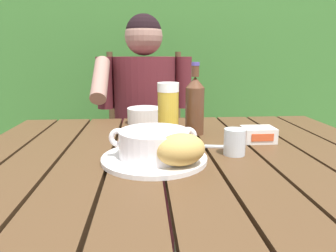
% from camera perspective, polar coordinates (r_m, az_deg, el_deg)
% --- Properties ---
extents(dining_table, '(1.23, 0.97, 0.77)m').
position_cam_1_polar(dining_table, '(0.94, 2.82, -10.22)').
color(dining_table, '#4E341E').
rests_on(dining_table, ground_plane).
extents(hedge_backdrop, '(3.21, 0.89, 1.63)m').
position_cam_1_polar(hedge_backdrop, '(2.51, 0.08, 7.98)').
color(hedge_backdrop, '#3B702E').
rests_on(hedge_backdrop, ground_plane).
extents(chair_near_diner, '(0.45, 0.43, 1.06)m').
position_cam_1_polar(chair_near_diner, '(1.86, -4.13, -3.88)').
color(chair_near_diner, brown).
rests_on(chair_near_diner, ground_plane).
extents(person_eating, '(0.48, 0.47, 1.24)m').
position_cam_1_polar(person_eating, '(1.61, -4.33, 1.67)').
color(person_eating, '#581D23').
rests_on(person_eating, ground_plane).
extents(serving_plate, '(0.28, 0.28, 0.01)m').
position_cam_1_polar(serving_plate, '(0.83, -2.52, -5.95)').
color(serving_plate, white).
rests_on(serving_plate, dining_table).
extents(soup_bowl, '(0.23, 0.18, 0.08)m').
position_cam_1_polar(soup_bowl, '(0.81, -2.55, -3.09)').
color(soup_bowl, white).
rests_on(soup_bowl, serving_plate).
extents(bread_roll, '(0.15, 0.13, 0.08)m').
position_cam_1_polar(bread_roll, '(0.75, 2.33, -4.33)').
color(bread_roll, tan).
rests_on(bread_roll, serving_plate).
extents(beer_glass, '(0.07, 0.07, 0.19)m').
position_cam_1_polar(beer_glass, '(1.02, 0.03, 2.79)').
color(beer_glass, gold).
rests_on(beer_glass, dining_table).
extents(beer_bottle, '(0.07, 0.07, 0.25)m').
position_cam_1_polar(beer_bottle, '(1.08, 4.94, 3.95)').
color(beer_bottle, '#56331F').
rests_on(beer_bottle, dining_table).
extents(water_glass_small, '(0.06, 0.06, 0.07)m').
position_cam_1_polar(water_glass_small, '(0.88, 12.13, -2.87)').
color(water_glass_small, silver).
rests_on(water_glass_small, dining_table).
extents(butter_tub, '(0.10, 0.08, 0.05)m').
position_cam_1_polar(butter_tub, '(1.04, 16.22, -1.51)').
color(butter_tub, white).
rests_on(butter_tub, dining_table).
extents(table_knife, '(0.15, 0.05, 0.01)m').
position_cam_1_polar(table_knife, '(0.95, 5.04, -3.59)').
color(table_knife, silver).
rests_on(table_knife, dining_table).
extents(diner_bowl, '(0.14, 0.14, 0.06)m').
position_cam_1_polar(diner_bowl, '(1.26, -4.23, 1.93)').
color(diner_bowl, white).
rests_on(diner_bowl, dining_table).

